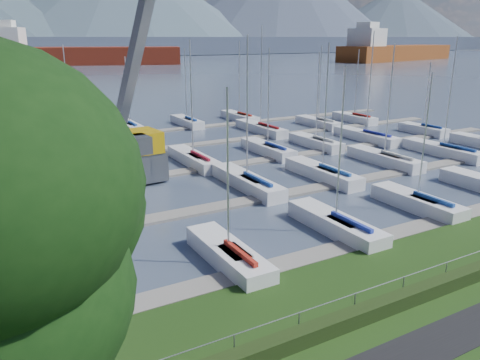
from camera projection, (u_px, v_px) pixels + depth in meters
path at (425, 348)px, 18.58m from camera, size 160.00×2.00×0.04m
water at (1, 62)px, 237.87m from camera, size 800.00×540.00×0.20m
hedge at (377, 309)px, 20.65m from camera, size 80.00×0.70×0.70m
fence at (372, 288)px, 20.73m from camera, size 80.00×0.04×0.04m
docks at (165, 175)px, 42.81m from camera, size 90.00×41.60×0.25m
crane at (142, 115)px, 40.78m from camera, size 6.01×13.23×22.35m
cargo_ship_mid at (71, 56)px, 213.08m from camera, size 90.14×46.04×21.50m
cargo_ship_east at (393, 53)px, 251.59m from camera, size 87.81×36.42×21.50m
sailboat_fleet at (146, 110)px, 42.89m from camera, size 74.80×49.13×13.78m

